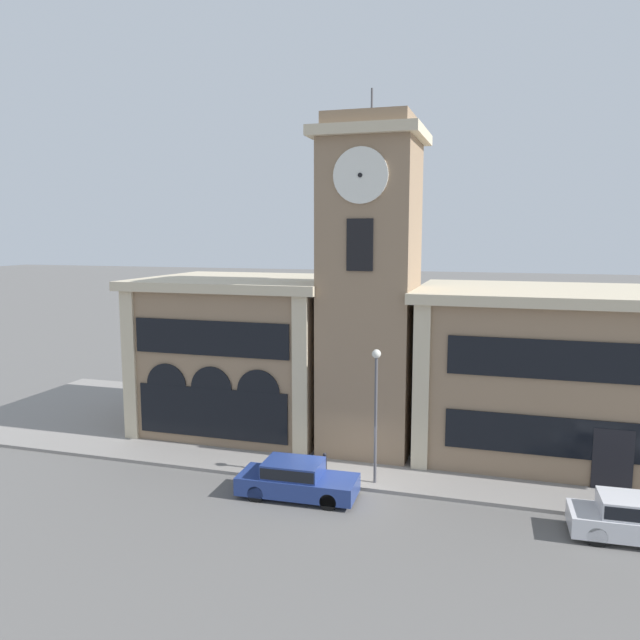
% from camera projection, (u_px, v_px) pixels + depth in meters
% --- Properties ---
extents(ground_plane, '(300.00, 300.00, 0.00)m').
position_uv_depth(ground_plane, '(343.00, 489.00, 25.03)').
color(ground_plane, '#605E5B').
extents(sidewalk_kerb, '(44.30, 12.79, 0.15)m').
position_uv_depth(sidewalk_kerb, '(375.00, 438.00, 31.08)').
color(sidewalk_kerb, gray).
rests_on(sidewalk_kerb, ground_plane).
extents(clock_tower, '(4.78, 4.78, 16.49)m').
position_uv_depth(clock_tower, '(370.00, 288.00, 28.48)').
color(clock_tower, '#897056').
rests_on(clock_tower, ground_plane).
extents(town_hall_left_wing, '(10.18, 8.77, 7.90)m').
position_uv_depth(town_hall_left_wing, '(246.00, 352.00, 32.88)').
color(town_hall_left_wing, '#897056').
rests_on(town_hall_left_wing, ground_plane).
extents(town_hall_right_wing, '(16.51, 8.77, 7.70)m').
position_uv_depth(town_hall_right_wing, '(602.00, 375.00, 27.94)').
color(town_hall_right_wing, '#897056').
rests_on(town_hall_right_wing, ground_plane).
extents(parked_car_near, '(4.66, 1.99, 1.43)m').
position_uv_depth(parked_car_near, '(296.00, 478.00, 24.16)').
color(parked_car_near, navy).
rests_on(parked_car_near, ground_plane).
extents(parked_car_mid, '(4.26, 1.87, 1.48)m').
position_uv_depth(parked_car_mid, '(634.00, 518.00, 20.74)').
color(parked_car_mid, silver).
rests_on(parked_car_mid, ground_plane).
extents(street_lamp, '(0.36, 0.36, 5.49)m').
position_uv_depth(street_lamp, '(376.00, 395.00, 24.80)').
color(street_lamp, '#4C4C51').
rests_on(street_lamp, sidewalk_kerb).
extents(bollard, '(0.18, 0.18, 1.06)m').
position_uv_depth(bollard, '(325.00, 465.00, 25.73)').
color(bollard, black).
rests_on(bollard, sidewalk_kerb).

